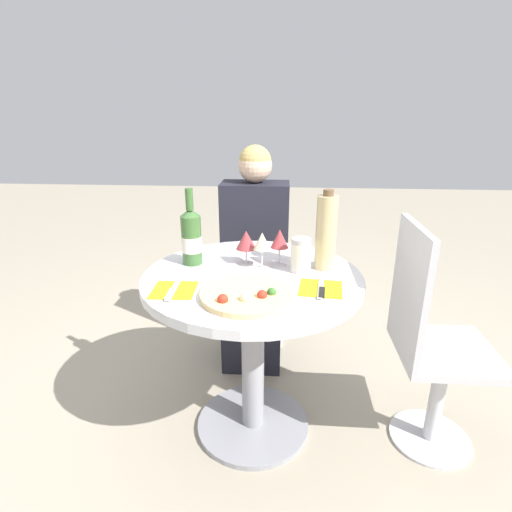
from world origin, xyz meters
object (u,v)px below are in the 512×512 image
(pizza_large, at_px, (247,295))
(tall_carafe, at_px, (326,232))
(wine_bottle, at_px, (191,237))
(chair_empty_side, at_px, (429,346))
(dining_table, at_px, (253,316))
(seated_diner, at_px, (254,268))
(chair_behind_diner, at_px, (256,268))

(pizza_large, xyz_separation_m, tall_carafe, (0.28, 0.29, 0.14))
(wine_bottle, distance_m, tall_carafe, 0.54)
(pizza_large, xyz_separation_m, wine_bottle, (-0.26, 0.31, 0.10))
(chair_empty_side, bearing_deg, dining_table, -91.73)
(dining_table, relative_size, tall_carafe, 2.68)
(seated_diner, bearing_deg, dining_table, 93.95)
(chair_empty_side, bearing_deg, pizza_large, -75.14)
(seated_diner, relative_size, wine_bottle, 3.75)
(seated_diner, height_order, pizza_large, seated_diner)
(chair_empty_side, xyz_separation_m, tall_carafe, (-0.42, 0.11, 0.43))
(chair_behind_diner, xyz_separation_m, tall_carafe, (0.32, -0.68, 0.43))
(dining_table, distance_m, chair_behind_diner, 0.77)
(tall_carafe, bearing_deg, chair_empty_side, -14.38)
(dining_table, bearing_deg, chair_empty_side, -1.73)
(chair_empty_side, xyz_separation_m, pizza_large, (-0.70, -0.19, 0.29))
(chair_behind_diner, xyz_separation_m, pizza_large, (0.04, -0.97, 0.29))
(chair_behind_diner, height_order, seated_diner, seated_diner)
(dining_table, distance_m, pizza_large, 0.28)
(seated_diner, xyz_separation_m, tall_carafe, (0.32, -0.53, 0.37))
(dining_table, height_order, seated_diner, seated_diner)
(seated_diner, distance_m, wine_bottle, 0.65)
(pizza_large, bearing_deg, chair_behind_diner, 92.37)
(dining_table, xyz_separation_m, pizza_large, (-0.00, -0.21, 0.20))
(chair_behind_diner, relative_size, wine_bottle, 3.05)
(seated_diner, distance_m, chair_empty_side, 0.98)
(dining_table, xyz_separation_m, chair_behind_diner, (-0.04, 0.76, -0.09))
(wine_bottle, bearing_deg, chair_empty_side, -7.31)
(chair_behind_diner, bearing_deg, dining_table, 93.19)
(chair_behind_diner, distance_m, wine_bottle, 0.80)
(seated_diner, height_order, tall_carafe, seated_diner)
(chair_empty_side, bearing_deg, chair_behind_diner, -136.55)
(chair_empty_side, bearing_deg, tall_carafe, -104.38)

